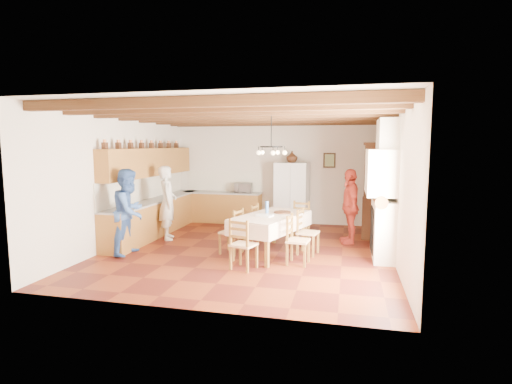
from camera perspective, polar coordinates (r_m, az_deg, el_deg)
floor at (r=8.81m, az=-1.09°, el=-8.38°), size 6.00×6.50×0.02m
ceiling at (r=8.53m, az=-1.14°, el=11.61°), size 6.00×6.50×0.02m
wall_back at (r=11.71m, az=2.82°, el=2.90°), size 6.00×0.02×3.00m
wall_front at (r=5.46m, az=-9.56°, el=-1.68°), size 6.00×0.02×3.00m
wall_left at (r=9.72m, az=-18.59°, el=1.75°), size 0.02×6.50×3.00m
wall_right at (r=8.33m, az=19.40°, el=0.93°), size 0.02×6.50×3.00m
ceiling_beams at (r=8.52m, az=-1.13°, el=10.94°), size 6.00×6.30×0.16m
lower_cabinets_left at (r=10.61m, az=-13.96°, el=-3.52°), size 0.60×4.30×0.86m
lower_cabinets_back at (r=11.91m, az=-4.84°, el=-2.23°), size 2.30×0.60×0.86m
countertop_left at (r=10.55m, az=-14.03°, el=-1.12°), size 0.62×4.30×0.04m
countertop_back at (r=11.85m, az=-4.87°, el=-0.08°), size 2.34×0.62×0.04m
backsplash_left at (r=10.64m, az=-15.45°, el=0.65°), size 0.03×4.30×0.60m
backsplash_back at (r=12.09m, az=-4.46°, el=1.58°), size 2.30×0.03×0.60m
upper_cabinets at (r=10.52m, az=-14.79°, el=4.15°), size 0.35×4.20×0.70m
fireplace at (r=8.51m, az=17.29°, el=0.45°), size 0.56×1.60×2.80m
wall_picture at (r=11.49m, az=10.45°, el=4.47°), size 0.34×0.03×0.42m
refrigerator at (r=11.29m, az=5.18°, el=-0.34°), size 0.95×0.80×1.80m
hutch at (r=10.45m, az=16.66°, el=0.35°), size 0.67×1.34×2.34m
dining_table at (r=8.36m, az=2.15°, el=-3.83°), size 1.53×2.13×0.84m
chandelier at (r=8.21m, az=2.19°, el=6.48°), size 0.47×0.47×0.03m
chair_left_near at (r=8.47m, az=-3.57°, el=-5.60°), size 0.49×0.50×0.96m
chair_left_far at (r=9.10m, az=-1.16°, el=-4.71°), size 0.46×0.48×0.96m
chair_right_near at (r=7.75m, az=6.04°, el=-6.79°), size 0.44×0.46×0.96m
chair_right_far at (r=8.47m, az=7.44°, el=-5.64°), size 0.48×0.49×0.96m
chair_end_near at (r=7.41m, az=-1.78°, el=-7.38°), size 0.52×0.50×0.96m
chair_end_far at (r=9.46m, az=6.26°, el=-4.30°), size 0.47×0.45×0.96m
person_man at (r=9.90m, az=-12.51°, el=-1.50°), size 0.66×0.77×1.79m
person_woman_blue at (r=8.73m, az=-17.61°, el=-2.71°), size 0.70×0.89×1.80m
person_woman_red at (r=9.53m, az=13.26°, el=-1.98°), size 0.59×1.08×1.74m
microwave at (r=11.65m, az=-1.80°, el=0.60°), size 0.53×0.38×0.28m
fridge_vase at (r=11.21m, az=5.16°, el=5.04°), size 0.32×0.32×0.32m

